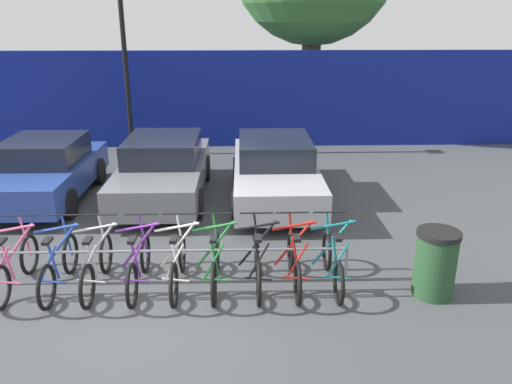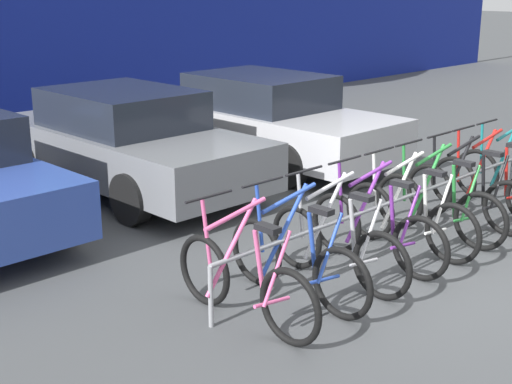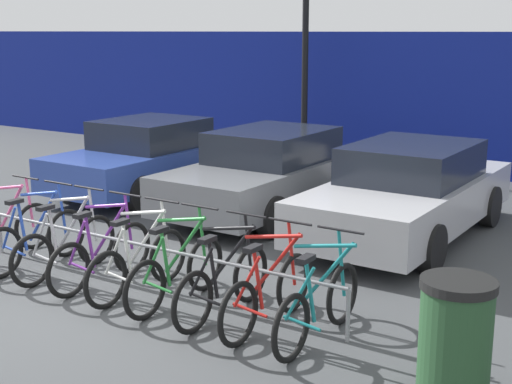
% 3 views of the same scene
% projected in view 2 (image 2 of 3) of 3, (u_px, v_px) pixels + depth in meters
% --- Properties ---
extents(ground_plane, '(120.00, 120.00, 0.00)m').
position_uv_depth(ground_plane, '(424.00, 277.00, 7.07)').
color(ground_plane, '#424447').
extents(bike_rack, '(5.35, 0.04, 0.57)m').
position_uv_depth(bike_rack, '(396.00, 204.00, 7.69)').
color(bike_rack, gray).
rests_on(bike_rack, ground).
extents(bicycle_pink, '(0.68, 1.71, 1.05)m').
position_uv_depth(bicycle_pink, '(244.00, 282.00, 6.01)').
color(bicycle_pink, black).
rests_on(bicycle_pink, ground).
extents(bicycle_blue, '(0.68, 1.71, 1.05)m').
position_uv_depth(bicycle_blue, '(297.00, 262.00, 6.45)').
color(bicycle_blue, black).
rests_on(bicycle_blue, ground).
extents(bicycle_silver, '(0.68, 1.71, 1.05)m').
position_uv_depth(bicycle_silver, '(337.00, 246.00, 6.83)').
color(bicycle_silver, black).
rests_on(bicycle_silver, ground).
extents(bicycle_purple, '(0.68, 1.71, 1.05)m').
position_uv_depth(bicycle_purple, '(376.00, 231.00, 7.25)').
color(bicycle_purple, black).
rests_on(bicycle_purple, ground).
extents(bicycle_white, '(0.68, 1.71, 1.05)m').
position_uv_depth(bicycle_white, '(410.00, 218.00, 7.65)').
color(bicycle_white, black).
rests_on(bicycle_white, ground).
extents(bicycle_green, '(0.68, 1.71, 1.05)m').
position_uv_depth(bicycle_green, '(438.00, 206.00, 8.03)').
color(bicycle_green, black).
rests_on(bicycle_green, ground).
extents(bicycle_black, '(0.68, 1.71, 1.05)m').
position_uv_depth(bicycle_black, '(468.00, 195.00, 8.46)').
color(bicycle_black, black).
rests_on(bicycle_black, ground).
extents(bicycle_red, '(0.68, 1.71, 1.05)m').
position_uv_depth(bicycle_red, '(491.00, 186.00, 8.83)').
color(bicycle_red, black).
rests_on(bicycle_red, ground).
extents(car_grey, '(1.91, 4.40, 1.40)m').
position_uv_depth(car_grey, '(127.00, 141.00, 9.86)').
color(car_grey, slate).
rests_on(car_grey, ground).
extents(car_silver, '(1.91, 4.55, 1.40)m').
position_uv_depth(car_silver, '(264.00, 119.00, 11.42)').
color(car_silver, '#B7B7BC').
rests_on(car_silver, ground).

